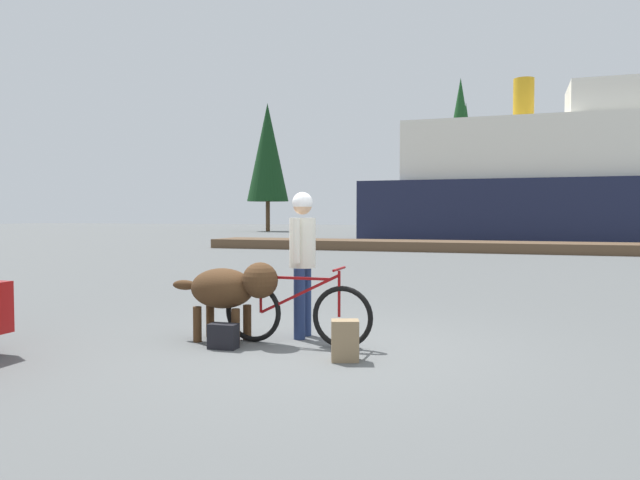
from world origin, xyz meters
TOP-DOWN VIEW (x-y plane):
  - ground_plane at (0.00, 0.00)m, footprint 160.00×160.00m
  - bicycle at (-0.27, 0.16)m, footprint 1.80×0.44m
  - person_cyclist at (-0.34, 0.58)m, footprint 0.32×0.53m
  - dog at (-1.06, 0.09)m, footprint 1.37×0.56m
  - backpack at (0.48, -0.38)m, footprint 0.33×0.28m
  - handbag_pannier at (-0.97, -0.28)m, footprint 0.33×0.19m
  - dock_pier at (-2.00, 18.73)m, footprint 17.85×2.53m
  - ferry_boat at (5.21, 28.18)m, footprint 22.30×7.11m
  - pine_tree_far_left at (-19.23, 43.10)m, footprint 3.75×3.75m
  - pine_tree_center at (-2.18, 42.19)m, footprint 3.34×3.34m
  - pine_tree_far_right at (9.84, 44.32)m, footprint 3.25×3.25m
  - pine_tree_mid_back at (-2.35, 49.61)m, footprint 2.83×2.83m

SIDE VIEW (x-z plane):
  - ground_plane at x=0.00m, z-range 0.00..0.00m
  - handbag_pannier at x=-0.97m, z-range 0.00..0.28m
  - dock_pier at x=-2.00m, z-range 0.00..0.40m
  - backpack at x=0.48m, z-range 0.00..0.42m
  - bicycle at x=-0.27m, z-range -0.07..0.84m
  - dog at x=-1.06m, z-range 0.16..1.11m
  - person_cyclist at x=-0.34m, z-range 0.19..1.96m
  - ferry_boat at x=5.21m, z-range -1.30..7.62m
  - pine_tree_mid_back at x=-2.35m, z-range 0.98..12.74m
  - pine_tree_far_left at x=-19.23m, z-range 1.35..12.92m
  - pine_tree_center at x=-2.18m, z-range 1.21..13.58m
  - pine_tree_far_right at x=9.84m, z-range 1.42..13.61m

